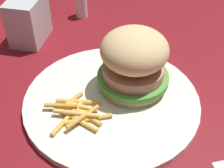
# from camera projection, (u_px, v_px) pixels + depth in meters

# --- Properties ---
(ground_plane) EXTENTS (1.60, 1.60, 0.00)m
(ground_plane) POSITION_uv_depth(u_px,v_px,m) (105.00, 93.00, 0.53)
(ground_plane) COLOR maroon
(plate) EXTENTS (0.29, 0.29, 0.01)m
(plate) POSITION_uv_depth(u_px,v_px,m) (112.00, 100.00, 0.50)
(plate) COLOR silver
(plate) RESTS_ON ground_plane
(sandwich) EXTENTS (0.12, 0.12, 0.11)m
(sandwich) POSITION_uv_depth(u_px,v_px,m) (134.00, 61.00, 0.49)
(sandwich) COLOR tan
(sandwich) RESTS_ON plate
(fries_pile) EXTENTS (0.10, 0.09, 0.01)m
(fries_pile) POSITION_uv_depth(u_px,v_px,m) (77.00, 112.00, 0.47)
(fries_pile) COLOR #E5B251
(fries_pile) RESTS_ON plate
(napkin_dispenser) EXTENTS (0.10, 0.11, 0.09)m
(napkin_dispenser) POSITION_uv_depth(u_px,v_px,m) (28.00, 20.00, 0.62)
(napkin_dispenser) COLOR #B7BABF
(napkin_dispenser) RESTS_ON ground_plane
(salt_shaker) EXTENTS (0.03, 0.03, 0.06)m
(salt_shaker) POSITION_uv_depth(u_px,v_px,m) (81.00, 5.00, 0.71)
(salt_shaker) COLOR white
(salt_shaker) RESTS_ON ground_plane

